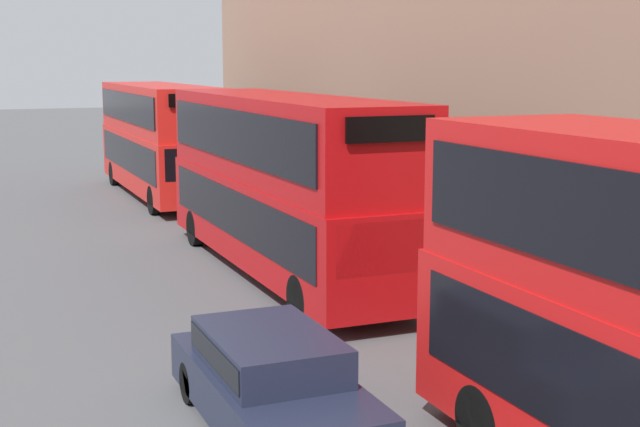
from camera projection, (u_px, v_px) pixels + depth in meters
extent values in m
cylinder|color=black|center=(484.00, 422.00, 11.69)|extent=(0.30, 1.00, 1.00)
cylinder|color=black|center=(621.00, 397.00, 12.54)|extent=(0.30, 1.00, 1.00)
cube|color=#B20C0F|center=(283.00, 219.00, 21.73)|extent=(2.55, 11.47, 2.02)
cube|color=#B20C0F|center=(282.00, 137.00, 21.39)|extent=(2.50, 11.25, 1.98)
cube|color=black|center=(283.00, 209.00, 21.69)|extent=(2.59, 10.56, 1.13)
cube|color=black|center=(282.00, 133.00, 21.37)|extent=(2.59, 10.56, 1.19)
cube|color=black|center=(389.00, 248.00, 16.46)|extent=(2.17, 0.06, 1.01)
cube|color=black|center=(391.00, 129.00, 16.09)|extent=(1.78, 0.06, 0.48)
cylinder|color=black|center=(302.00, 299.00, 17.68)|extent=(0.30, 1.00, 1.00)
cylinder|color=black|center=(402.00, 288.00, 18.53)|extent=(0.30, 1.00, 1.00)
cylinder|color=black|center=(196.00, 228.00, 25.22)|extent=(0.30, 1.00, 1.00)
cylinder|color=black|center=(271.00, 222.00, 26.06)|extent=(0.30, 1.00, 1.00)
cube|color=red|center=(161.00, 160.00, 34.10)|extent=(2.55, 11.10, 2.14)
cube|color=red|center=(159.00, 109.00, 33.77)|extent=(2.50, 10.88, 1.79)
cube|color=black|center=(160.00, 153.00, 34.06)|extent=(2.59, 10.21, 1.20)
cube|color=black|center=(159.00, 106.00, 33.75)|extent=(2.59, 10.21, 1.07)
cube|color=black|center=(197.00, 164.00, 29.00)|extent=(2.17, 0.06, 1.07)
cube|color=black|center=(196.00, 100.00, 28.65)|extent=(1.78, 0.06, 0.43)
cylinder|color=black|center=(154.00, 200.00, 30.24)|extent=(0.30, 1.00, 1.00)
cylinder|color=black|center=(218.00, 196.00, 31.08)|extent=(0.30, 1.00, 1.00)
cylinder|color=black|center=(114.00, 173.00, 37.43)|extent=(0.30, 1.00, 1.00)
cylinder|color=black|center=(167.00, 171.00, 38.28)|extent=(0.30, 1.00, 1.00)
cube|color=#1E2338|center=(272.00, 395.00, 12.57)|extent=(1.83, 4.53, 0.69)
cube|color=#1E2338|center=(269.00, 351.00, 12.56)|extent=(1.61, 2.49, 0.54)
cube|color=black|center=(269.00, 349.00, 12.56)|extent=(1.65, 2.37, 0.34)
cylinder|color=black|center=(191.00, 382.00, 13.62)|extent=(0.22, 0.64, 0.64)
cylinder|color=black|center=(290.00, 369.00, 14.23)|extent=(0.22, 0.64, 0.64)
cylinder|color=brown|center=(603.00, 316.00, 15.54)|extent=(0.36, 0.36, 1.54)
sphere|color=tan|center=(606.00, 267.00, 15.39)|extent=(0.22, 0.22, 0.22)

